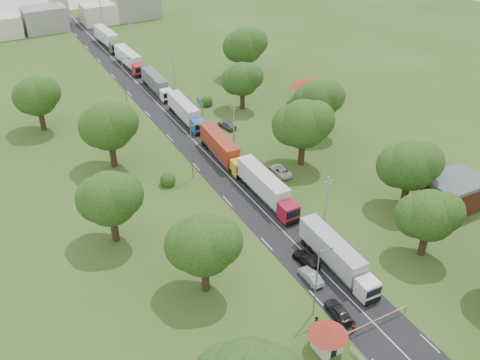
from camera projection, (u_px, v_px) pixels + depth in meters
ground at (267, 215)px, 81.34m from camera, size 260.00×260.00×0.00m
road at (210, 157)px, 96.12m from camera, size 8.00×200.00×0.04m
boom_barrier at (368, 324)px, 61.83m from camera, size 9.22×0.35×1.18m
guard_booth at (328, 336)px, 58.79m from camera, size 4.40×4.40×3.45m
info_sign at (200, 105)px, 107.68m from camera, size 0.12×3.10×4.10m
pole_1 at (326, 203)px, 75.85m from camera, size 1.60×0.24×9.00m
pole_2 at (234, 125)px, 96.55m from camera, size 1.60×0.24×9.00m
pole_3 at (174, 74)px, 117.24m from camera, size 1.60×0.24×9.00m
pole_4 at (132, 38)px, 137.94m from camera, size 1.60×0.24×9.00m
pole_5 at (101, 12)px, 158.64m from camera, size 1.60×0.24×9.00m
lamp_0 at (318, 280)px, 61.41m from camera, size 2.03×0.22×10.00m
lamp_1 at (192, 149)px, 87.28m from camera, size 2.03×0.22×10.00m
lamp_2 at (124, 78)px, 113.15m from camera, size 2.03×0.22×10.00m
tree_2 at (429, 215)px, 70.20m from camera, size 8.00×8.00×10.10m
tree_3 at (410, 165)px, 79.68m from camera, size 8.80×8.80×11.07m
tree_4 at (303, 124)px, 89.84m from camera, size 9.60×9.60×12.05m
tree_5 at (319, 99)px, 99.70m from camera, size 8.80×8.80×11.07m
tree_6 at (242, 79)px, 109.78m from camera, size 8.00×8.00×10.10m
tree_7 at (245, 45)px, 123.83m from camera, size 9.60×9.60×12.05m
tree_10 at (203, 244)px, 64.12m from camera, size 8.80×8.80×11.07m
tree_11 at (109, 198)px, 72.40m from camera, size 8.80×8.80×11.07m
tree_12 at (108, 125)px, 89.26m from camera, size 9.60×9.60×12.05m
tree_13 at (36, 96)px, 101.16m from camera, size 8.80×8.80×11.07m
house_brick at (454, 193)px, 81.50m from camera, size 8.60×6.60×5.20m
house_cream at (316, 87)px, 113.62m from camera, size 10.08×10.08×5.80m
distant_town at (81, 14)px, 161.05m from camera, size 52.00×8.00×8.00m
church at (58, 4)px, 164.05m from camera, size 5.00×5.00×12.30m
truck_0 at (336, 255)px, 70.15m from camera, size 2.78×14.78×4.09m
truck_1 at (266, 187)px, 83.69m from camera, size 2.63×15.21×4.22m
truck_2 at (222, 148)px, 94.38m from camera, size 3.16×14.95×4.13m
truck_3 at (185, 111)px, 107.25m from camera, size 2.75×14.36×3.97m
truck_4 at (156, 83)px, 119.65m from camera, size 2.55×13.98×3.87m
truck_5 at (130, 59)px, 132.17m from camera, size 3.21×14.81×4.09m
truck_6 at (108, 38)px, 145.66m from camera, size 3.43×15.60×4.31m
car_lane_front at (339, 311)px, 63.74m from camera, size 2.18×4.54×1.49m
car_lane_mid at (311, 276)px, 68.90m from camera, size 1.44×4.11×1.35m
car_lane_rear at (306, 259)px, 71.70m from camera, size 2.15×4.75×1.35m
car_verge_near at (280, 171)px, 90.74m from camera, size 2.33×4.99×1.38m
car_verge_far at (227, 124)px, 105.26m from camera, size 2.57×4.65×1.50m
pedestrian_near at (354, 327)px, 61.56m from camera, size 0.75×0.62×1.77m
pedestrian_booth at (316, 323)px, 61.98m from camera, size 0.96×1.07×1.80m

